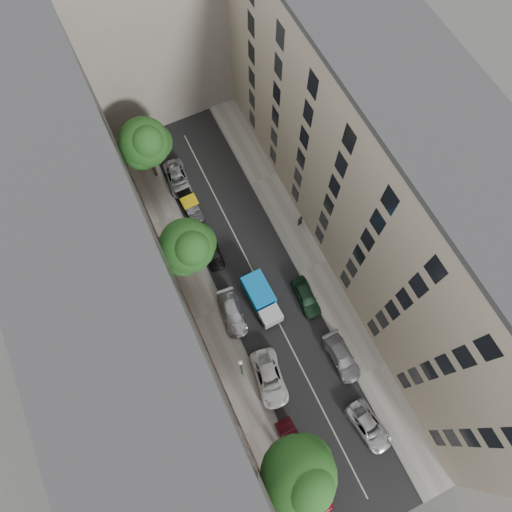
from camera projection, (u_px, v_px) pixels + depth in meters
ground at (262, 290)px, 43.81m from camera, size 120.00×120.00×0.00m
road_surface at (262, 290)px, 43.80m from camera, size 8.00×44.00×0.02m
sidewalk_left at (210, 314)px, 42.86m from camera, size 3.00×44.00×0.15m
sidewalk_right at (313, 266)px, 44.62m from camera, size 3.00×44.00×0.15m
building_left at (126, 311)px, 32.77m from camera, size 8.00×44.00×20.00m
building_right at (388, 195)px, 36.28m from camera, size 8.00×44.00×20.00m
building_endcap at (140, 17)px, 44.81m from camera, size 18.00×12.00×18.00m
tarp_truck at (262, 299)px, 42.15m from camera, size 2.15×5.07×2.32m
car_left_0 at (316, 485)px, 36.90m from camera, size 2.32×4.56×1.49m
car_left_1 at (293, 443)px, 38.12m from camera, size 1.53×4.15×1.36m
car_left_2 at (269, 378)px, 40.04m from camera, size 3.16×5.51×1.45m
car_left_3 at (232, 313)px, 42.26m from camera, size 2.42×4.86×1.36m
car_left_4 at (213, 252)px, 44.56m from camera, size 1.91×3.98×1.31m
car_left_5 at (191, 206)px, 46.43m from camera, size 1.54×4.05×1.32m
car_left_6 at (178, 179)px, 47.64m from camera, size 2.62×4.88×1.30m
car_right_0 at (369, 426)px, 38.64m from camera, size 2.74×4.86×1.28m
car_right_1 at (342, 357)px, 40.76m from camera, size 1.95×4.74×1.37m
car_right_2 at (306, 297)px, 42.81m from camera, size 1.89×4.22×1.41m
tree_near at (300, 476)px, 31.71m from camera, size 5.62×5.40×9.80m
tree_mid at (189, 247)px, 38.87m from camera, size 5.13×4.83×8.76m
tree_far at (146, 144)px, 43.26m from camera, size 5.15×4.85×8.27m
lamp_post at (241, 367)px, 36.98m from camera, size 0.36×0.36×6.61m
pedestrian at (300, 221)px, 45.45m from camera, size 0.70×0.56×1.66m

